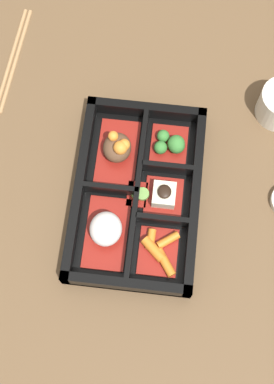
{
  "coord_description": "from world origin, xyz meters",
  "views": [
    {
      "loc": [
        -0.27,
        -0.03,
        0.82
      ],
      "look_at": [
        0.0,
        0.0,
        0.03
      ],
      "focal_mm": 50.0,
      "sensor_mm": 36.0,
      "label": 1
    }
  ],
  "objects": [
    {
      "name": "ground_plane",
      "position": [
        0.0,
        0.0,
        0.0
      ],
      "size": [
        3.0,
        3.0,
        0.0
      ],
      "primitive_type": "plane",
      "color": "brown"
    },
    {
      "name": "bento_base",
      "position": [
        0.0,
        0.0,
        0.01
      ],
      "size": [
        0.31,
        0.2,
        0.01
      ],
      "color": "black",
      "rests_on": "ground_plane"
    },
    {
      "name": "bento_rim",
      "position": [
        0.0,
        -0.0,
        0.02
      ],
      "size": [
        0.31,
        0.2,
        0.04
      ],
      "color": "black",
      "rests_on": "ground_plane"
    },
    {
      "name": "bowl_rice",
      "position": [
        -0.07,
        0.04,
        0.03
      ],
      "size": [
        0.12,
        0.07,
        0.05
      ],
      "color": "maroon",
      "rests_on": "bento_base"
    },
    {
      "name": "bowl_stew",
      "position": [
        0.07,
        0.04,
        0.03
      ],
      "size": [
        0.12,
        0.07,
        0.06
      ],
      "color": "maroon",
      "rests_on": "bento_base"
    },
    {
      "name": "bowl_carrots",
      "position": [
        -0.09,
        -0.04,
        0.02
      ],
      "size": [
        0.08,
        0.06,
        0.02
      ],
      "color": "maroon",
      "rests_on": "bento_base"
    },
    {
      "name": "bowl_tofu",
      "position": [
        0.0,
        -0.04,
        0.02
      ],
      "size": [
        0.07,
        0.06,
        0.03
      ],
      "color": "maroon",
      "rests_on": "bento_base"
    },
    {
      "name": "bowl_greens",
      "position": [
        0.09,
        -0.05,
        0.02
      ],
      "size": [
        0.07,
        0.06,
        0.03
      ],
      "color": "maroon",
      "rests_on": "bento_base"
    },
    {
      "name": "bowl_pickles",
      "position": [
        0.0,
        -0.0,
        0.02
      ],
      "size": [
        0.04,
        0.03,
        0.01
      ],
      "color": "maroon",
      "rests_on": "bento_base"
    },
    {
      "name": "chopsticks",
      "position": [
        0.23,
        0.25,
        0.0
      ],
      "size": [
        0.21,
        0.03,
        0.01
      ],
      "color": "#A87F51",
      "rests_on": "ground_plane"
    }
  ]
}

